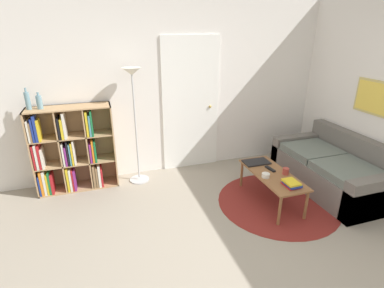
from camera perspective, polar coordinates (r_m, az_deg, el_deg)
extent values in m
plane|color=gray|center=(3.13, 12.35, -23.63)|extent=(14.00, 14.00, 0.00)
cube|color=silver|center=(4.63, -2.20, 10.55)|extent=(7.60, 0.05, 2.60)
cube|color=white|center=(4.69, -0.25, 7.39)|extent=(0.90, 0.02, 2.07)
sphere|color=tan|center=(4.79, 3.48, 7.13)|extent=(0.04, 0.04, 0.04)
cube|color=silver|center=(4.81, 30.74, 7.95)|extent=(0.05, 5.50, 2.60)
cube|color=tan|center=(4.65, 32.32, 7.22)|extent=(0.02, 0.80, 0.46)
cube|color=yellow|center=(4.64, 32.22, 7.21)|extent=(0.01, 0.74, 0.40)
cylinder|color=maroon|center=(4.21, 15.95, -10.60)|extent=(1.57, 1.57, 0.01)
cube|color=tan|center=(4.54, -28.11, -1.61)|extent=(0.02, 0.34, 1.20)
cube|color=tan|center=(4.45, -14.68, -0.06)|extent=(0.02, 0.34, 1.20)
cube|color=tan|center=(4.29, -22.54, 6.44)|extent=(1.08, 0.34, 0.02)
cube|color=tan|center=(4.71, -20.47, -7.49)|extent=(1.08, 0.34, 0.02)
cube|color=tan|center=(4.61, -21.39, -0.12)|extent=(1.08, 0.02, 1.20)
cube|color=tan|center=(4.48, -23.66, -1.10)|extent=(0.02, 0.32, 1.16)
cube|color=tan|center=(4.45, -19.24, -0.59)|extent=(0.02, 0.32, 1.16)
cube|color=tan|center=(4.53, -21.12, -3.11)|extent=(1.04, 0.32, 0.02)
cube|color=tan|center=(4.40, -21.80, 1.48)|extent=(1.04, 0.32, 0.02)
cube|color=navy|center=(4.64, -26.93, -6.82)|extent=(0.02, 0.20, 0.29)
cube|color=orange|center=(4.64, -26.61, -6.43)|extent=(0.03, 0.22, 0.34)
cube|color=silver|center=(4.62, -26.19, -6.43)|extent=(0.03, 0.20, 0.35)
cube|color=gold|center=(4.63, -25.75, -6.63)|extent=(0.02, 0.20, 0.30)
cube|color=#196B38|center=(4.64, -25.41, -6.34)|extent=(0.02, 0.25, 0.32)
cube|color=#B21E23|center=(4.63, -25.02, -6.63)|extent=(0.03, 0.21, 0.28)
cube|color=gold|center=(4.59, -22.52, -6.03)|extent=(0.03, 0.22, 0.34)
cube|color=silver|center=(4.60, -22.08, -6.06)|extent=(0.03, 0.23, 0.32)
cube|color=#B21E23|center=(4.61, -21.71, -5.98)|extent=(0.02, 0.27, 0.31)
cube|color=#7F287A|center=(4.58, -21.40, -6.23)|extent=(0.03, 0.20, 0.30)
cube|color=olive|center=(4.55, -18.14, -5.70)|extent=(0.03, 0.19, 0.33)
cube|color=olive|center=(4.58, -17.68, -5.67)|extent=(0.03, 0.24, 0.30)
cube|color=silver|center=(4.57, -17.25, -5.57)|extent=(0.03, 0.22, 0.32)
cube|color=#B21E23|center=(4.59, -16.81, -5.77)|extent=(0.03, 0.24, 0.26)
cube|color=#B21E23|center=(4.50, -27.75, -1.96)|extent=(0.02, 0.26, 0.33)
cube|color=silver|center=(4.47, -27.42, -2.00)|extent=(0.03, 0.20, 0.34)
cube|color=#B21E23|center=(4.49, -26.97, -1.90)|extent=(0.03, 0.25, 0.33)
cube|color=silver|center=(4.48, -26.56, -2.28)|extent=(0.02, 0.22, 0.27)
cube|color=silver|center=(4.44, -23.27, -1.65)|extent=(0.02, 0.22, 0.31)
cube|color=#7F287A|center=(4.45, -22.85, -1.84)|extent=(0.03, 0.24, 0.27)
cube|color=black|center=(4.44, -22.54, -1.33)|extent=(0.02, 0.25, 0.34)
cube|color=teal|center=(4.43, -22.17, -1.62)|extent=(0.02, 0.22, 0.30)
cube|color=gold|center=(4.42, -21.84, -1.48)|extent=(0.02, 0.22, 0.32)
cube|color=silver|center=(4.42, -21.52, -1.28)|extent=(0.02, 0.22, 0.34)
cube|color=#7F287A|center=(4.44, -18.76, -1.26)|extent=(0.03, 0.26, 0.28)
cube|color=orange|center=(4.41, -18.38, -1.09)|extent=(0.02, 0.23, 0.31)
cube|color=#196B38|center=(4.41, -17.98, -1.14)|extent=(0.03, 0.22, 0.30)
cube|color=silver|center=(4.39, -28.56, 2.38)|extent=(0.02, 0.27, 0.28)
cube|color=olive|center=(4.36, -28.30, 2.15)|extent=(0.02, 0.19, 0.26)
cube|color=navy|center=(4.36, -27.99, 2.54)|extent=(0.02, 0.22, 0.31)
cube|color=navy|center=(4.34, -27.59, 2.78)|extent=(0.03, 0.20, 0.34)
cube|color=gold|center=(4.33, -27.13, 2.43)|extent=(0.03, 0.19, 0.28)
cube|color=black|center=(4.33, -23.96, 2.94)|extent=(0.02, 0.25, 0.28)
cube|color=gold|center=(4.33, -23.48, 2.95)|extent=(0.03, 0.27, 0.27)
cube|color=silver|center=(4.31, -23.12, 3.45)|extent=(0.03, 0.25, 0.35)
cube|color=gold|center=(4.27, -19.41, 3.78)|extent=(0.03, 0.21, 0.34)
cube|color=teal|center=(4.27, -18.91, 3.49)|extent=(0.02, 0.20, 0.29)
cube|color=#196B38|center=(4.27, -18.60, 3.91)|extent=(0.02, 0.20, 0.35)
cylinder|color=#B7B7BC|center=(4.66, -9.96, -6.65)|extent=(0.29, 0.29, 0.01)
cylinder|color=#B7B7BC|center=(4.33, -10.67, 3.06)|extent=(0.02, 0.02, 1.58)
cone|color=white|center=(4.15, -11.44, 13.41)|extent=(0.26, 0.26, 0.10)
cube|color=#66605B|center=(4.74, 24.81, -5.33)|extent=(0.91, 1.67, 0.40)
cube|color=#66605B|center=(4.93, 28.36, -2.73)|extent=(0.16, 1.67, 0.75)
cube|color=#66605B|center=(4.27, 31.66, -8.64)|extent=(0.91, 0.16, 0.54)
cube|color=#66605B|center=(5.23, 19.53, -1.19)|extent=(0.91, 0.16, 0.54)
cube|color=slate|center=(4.38, 27.44, -4.40)|extent=(0.71, 0.65, 0.10)
cube|color=slate|center=(4.82, 21.95, -1.16)|extent=(0.71, 0.65, 0.10)
cube|color=brown|center=(4.03, 15.06, -5.59)|extent=(0.45, 1.04, 0.02)
cylinder|color=brown|center=(3.70, 16.35, -12.10)|extent=(0.04, 0.04, 0.39)
cylinder|color=brown|center=(4.40, 9.43, -5.67)|extent=(0.04, 0.04, 0.39)
cylinder|color=brown|center=(3.90, 20.91, -10.84)|extent=(0.04, 0.04, 0.39)
cylinder|color=brown|center=(4.57, 13.54, -4.92)|extent=(0.04, 0.04, 0.39)
cube|color=black|center=(4.27, 12.16, -3.38)|extent=(0.36, 0.23, 0.02)
cylinder|color=silver|center=(3.90, 13.87, -5.82)|extent=(0.10, 0.10, 0.05)
cube|color=#B21E23|center=(3.79, 18.27, -7.49)|extent=(0.15, 0.20, 0.01)
cube|color=navy|center=(3.78, 18.52, -7.26)|extent=(0.15, 0.20, 0.03)
cube|color=gold|center=(3.77, 18.38, -6.91)|extent=(0.15, 0.20, 0.02)
cylinder|color=#A33D33|center=(4.03, 17.41, -4.96)|extent=(0.08, 0.08, 0.08)
cube|color=black|center=(4.12, 14.68, -4.60)|extent=(0.07, 0.18, 0.02)
cylinder|color=#6B93A3|center=(4.33, -28.82, 7.20)|extent=(0.06, 0.06, 0.22)
cylinder|color=#6B93A3|center=(4.31, -29.15, 8.97)|extent=(0.02, 0.02, 0.06)
cylinder|color=#6B93A3|center=(4.30, -27.07, 7.09)|extent=(0.07, 0.07, 0.17)
cylinder|color=#6B93A3|center=(4.28, -27.32, 8.47)|extent=(0.03, 0.03, 0.04)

